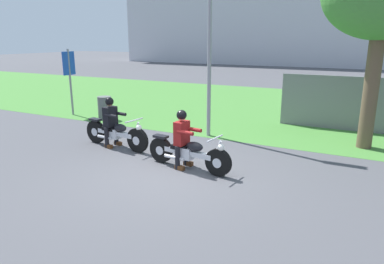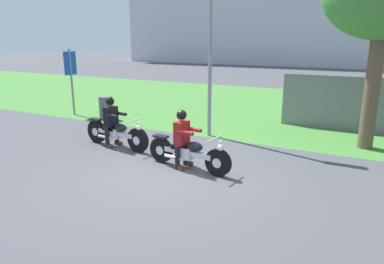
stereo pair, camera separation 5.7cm
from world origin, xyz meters
name	(u,v)px [view 1 (the left image)]	position (x,y,z in m)	size (l,w,h in m)	color
ground	(169,174)	(0.00, 0.00, 0.00)	(120.00, 120.00, 0.00)	#4C4C51
grass_verge	(273,107)	(0.00, 9.18, 0.00)	(60.00, 12.00, 0.01)	#478438
stadium_facade	(326,0)	(-1.72, 37.03, 7.11)	(48.23, 8.00, 14.22)	silver
motorcycle_lead	(188,153)	(0.22, 0.53, 0.39)	(2.26, 0.66, 0.87)	black
rider_lead	(182,134)	(0.06, 0.55, 0.81)	(0.59, 0.50, 1.40)	black
motorcycle_follow	(116,133)	(-2.38, 1.11, 0.40)	(2.31, 0.66, 0.89)	black
rider_follow	(111,118)	(-2.55, 1.13, 0.83)	(0.59, 0.50, 1.42)	black
streetlight_pole	(214,26)	(-0.45, 3.43, 3.34)	(0.96, 0.20, 5.28)	gray
trash_can	(105,108)	(-5.06, 3.77, 0.44)	(0.51, 0.51, 0.87)	#595E5B
sign_banner	(69,72)	(-6.77, 3.82, 1.72)	(0.08, 0.60, 2.60)	gray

